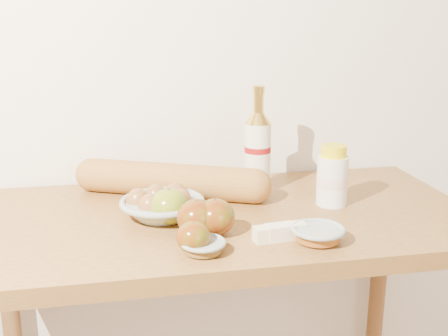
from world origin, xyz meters
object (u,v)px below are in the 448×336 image
(cream_bottle, at_px, (332,177))
(baguette, at_px, (171,180))
(egg_bowl, at_px, (162,205))
(bourbon_bottle, at_px, (258,150))
(table, at_px, (222,261))

(cream_bottle, distance_m, baguette, 0.41)
(egg_bowl, bearing_deg, baguette, 75.78)
(bourbon_bottle, height_order, baguette, bourbon_bottle)
(baguette, bearing_deg, cream_bottle, 4.49)
(cream_bottle, height_order, baguette, cream_bottle)
(bourbon_bottle, relative_size, baguette, 0.55)
(cream_bottle, relative_size, egg_bowl, 0.60)
(cream_bottle, distance_m, egg_bowl, 0.42)
(table, xyz_separation_m, bourbon_bottle, (0.12, 0.14, 0.24))
(egg_bowl, height_order, baguette, baguette)
(cream_bottle, bearing_deg, bourbon_bottle, 135.94)
(table, relative_size, bourbon_bottle, 4.29)
(table, xyz_separation_m, egg_bowl, (-0.14, 0.00, 0.15))
(cream_bottle, relative_size, baguette, 0.29)
(baguette, bearing_deg, table, -30.67)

